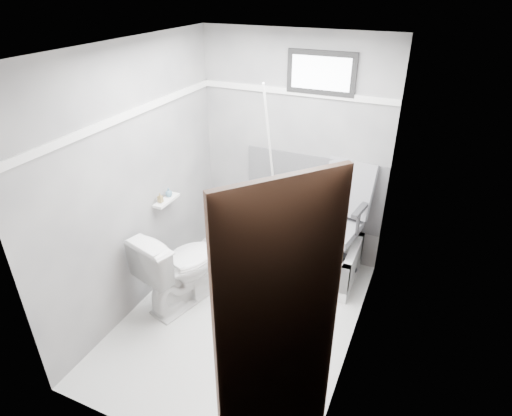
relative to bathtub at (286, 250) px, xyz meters
The scene contains 19 objects.
floor 0.96m from the bathtub, 96.09° to the right, with size 2.60×2.60×0.00m, color white.
ceiling 2.38m from the bathtub, 96.09° to the right, with size 2.60×2.60×0.00m, color silver.
wall_back 1.06m from the bathtub, 105.02° to the left, with size 2.00×0.02×2.40m, color slate.
wall_front 2.44m from the bathtub, 92.55° to the right, with size 2.00×0.02×2.40m, color slate.
wall_left 1.75m from the bathtub, 139.77° to the right, with size 0.02×2.60×2.40m, color slate.
wall_right 1.63m from the bathtub, 45.92° to the right, with size 0.02×2.60×2.40m, color slate.
bathtub is the anchor object (origin of this frame).
office_chair 0.64m from the bathtub, ahead, with size 0.64×0.64×1.11m, color slate, non-canonical shape.
toilet 1.20m from the bathtub, 127.57° to the right, with size 0.47×0.83×0.82m, color white.
door 2.51m from the bathtub, 68.27° to the right, with size 0.78×0.78×2.00m, color brown, non-canonical shape.
window 1.85m from the bathtub, 66.99° to the left, with size 0.66×0.04×0.40m, color black, non-canonical shape.
backerboard 0.71m from the bathtub, 67.28° to the left, with size 1.50×0.02×0.78m, color #4C4C4F.
trim_back 1.65m from the bathtub, 105.54° to the left, with size 2.00×0.02×0.06m, color white.
trim_left 2.15m from the bathtub, 139.43° to the right, with size 0.02×2.60×0.06m, color white.
pole 0.88m from the bathtub, 150.52° to the left, with size 0.02×0.02×1.95m, color white.
shelf 1.39m from the bathtub, 148.86° to the right, with size 0.10×0.32×0.03m, color white.
soap_bottle_a 1.46m from the bathtub, 145.97° to the right, with size 0.04×0.04×0.09m, color olive.
soap_bottle_b 1.40m from the bathtub, 151.61° to the right, with size 0.07×0.07×0.09m, color slate.
faucet 0.57m from the bathtub, 131.35° to the left, with size 0.26×0.10×0.16m, color silver, non-canonical shape.
Camera 1 is at (1.35, -2.69, 2.82)m, focal length 30.00 mm.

